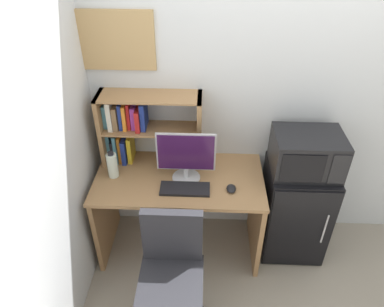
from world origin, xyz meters
name	(u,v)px	position (x,y,z in m)	size (l,w,h in m)	color
wall_back	(356,97)	(0.40, 0.02, 1.30)	(6.40, 0.04, 2.60)	silver
desk	(180,200)	(-0.91, -0.33, 0.54)	(1.29, 0.67, 0.77)	#997047
hutch_bookshelf	(136,126)	(-1.25, -0.11, 1.08)	(0.77, 0.24, 0.58)	#997047
monitor	(186,156)	(-0.85, -0.34, 0.98)	(0.43, 0.21, 0.40)	#B7B7BC
keyboard	(185,189)	(-0.85, -0.48, 0.78)	(0.36, 0.15, 0.02)	black
computer_mouse	(231,189)	(-0.52, -0.47, 0.79)	(0.07, 0.10, 0.03)	black
water_bottle	(112,165)	(-1.41, -0.34, 0.87)	(0.08, 0.08, 0.22)	silver
mini_fridge	(294,209)	(0.03, -0.27, 0.42)	(0.50, 0.50, 0.83)	black
microwave	(307,153)	(0.03, -0.27, 0.98)	(0.50, 0.39, 0.30)	black
desk_chair	(172,281)	(-0.91, -0.99, 0.40)	(0.48, 0.48, 0.91)	black
wall_corkboard	(110,41)	(-1.39, -0.01, 1.71)	(0.63, 0.02, 0.42)	tan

